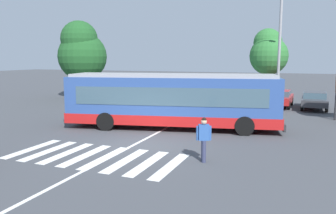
# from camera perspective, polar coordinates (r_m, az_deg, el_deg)

# --- Properties ---
(ground_plane) EXTENTS (160.00, 160.00, 0.00)m
(ground_plane) POSITION_cam_1_polar(r_m,az_deg,el_deg) (15.38, -4.75, -6.55)
(ground_plane) COLOR #424449
(city_transit_bus) EXTENTS (12.10, 4.98, 3.06)m
(city_transit_bus) POSITION_cam_1_polar(r_m,az_deg,el_deg) (18.82, 0.71, 1.14)
(city_transit_bus) COLOR black
(city_transit_bus) RESTS_ON ground_plane
(pedestrian_crossing_street) EXTENTS (0.54, 0.40, 1.72)m
(pedestrian_crossing_street) POSITION_cam_1_polar(r_m,az_deg,el_deg) (12.87, 6.07, -5.07)
(pedestrian_crossing_street) COLOR #333856
(pedestrian_crossing_street) RESTS_ON ground_plane
(parked_car_champagne) EXTENTS (2.12, 4.61, 1.35)m
(parked_car_champagne) POSITION_cam_1_polar(r_m,az_deg,el_deg) (31.42, -1.52, 2.51)
(parked_car_champagne) COLOR black
(parked_car_champagne) RESTS_ON ground_plane
(parked_car_silver) EXTENTS (1.95, 4.54, 1.35)m
(parked_car_silver) POSITION_cam_1_polar(r_m,az_deg,el_deg) (30.17, 2.61, 2.26)
(parked_car_silver) COLOR black
(parked_car_silver) RESTS_ON ground_plane
(parked_car_teal) EXTENTS (1.93, 4.53, 1.35)m
(parked_car_teal) POSITION_cam_1_polar(r_m,az_deg,el_deg) (29.25, 7.66, 2.01)
(parked_car_teal) COLOR black
(parked_car_teal) RESTS_ON ground_plane
(parked_car_white) EXTENTS (2.00, 4.57, 1.35)m
(parked_car_white) POSITION_cam_1_polar(r_m,az_deg,el_deg) (28.54, 13.04, 1.71)
(parked_car_white) COLOR black
(parked_car_white) RESTS_ON ground_plane
(parked_car_red) EXTENTS (2.04, 4.58, 1.35)m
(parked_car_red) POSITION_cam_1_polar(r_m,az_deg,el_deg) (28.80, 18.38, 1.56)
(parked_car_red) COLOR black
(parked_car_red) RESTS_ON ground_plane
(parked_car_charcoal) EXTENTS (1.94, 4.54, 1.35)m
(parked_car_charcoal) POSITION_cam_1_polar(r_m,az_deg,el_deg) (28.41, 23.55, 1.20)
(parked_car_charcoal) COLOR black
(parked_car_charcoal) RESTS_ON ground_plane
(twin_arm_street_lamp) EXTENTS (5.36, 0.32, 10.08)m
(twin_arm_street_lamp) POSITION_cam_1_polar(r_m,az_deg,el_deg) (25.99, 18.50, 12.83)
(twin_arm_street_lamp) COLOR #939399
(twin_arm_street_lamp) RESTS_ON ground_plane
(background_tree_left) EXTENTS (4.73, 4.73, 7.51)m
(background_tree_left) POSITION_cam_1_polar(r_m,az_deg,el_deg) (34.37, -14.44, 9.09)
(background_tree_left) COLOR brown
(background_tree_left) RESTS_ON ground_plane
(background_tree_right) EXTENTS (3.28, 3.28, 6.49)m
(background_tree_right) POSITION_cam_1_polar(r_m,az_deg,el_deg) (30.78, 16.64, 8.88)
(background_tree_right) COLOR brown
(background_tree_right) RESTS_ON ground_plane
(crosswalk_painted_stripes) EXTENTS (6.95, 3.25, 0.01)m
(crosswalk_painted_stripes) POSITION_cam_1_polar(r_m,az_deg,el_deg) (14.00, -12.20, -8.20)
(crosswalk_painted_stripes) COLOR silver
(crosswalk_painted_stripes) RESTS_ON ground_plane
(lane_center_line) EXTENTS (0.16, 24.00, 0.01)m
(lane_center_line) POSITION_cam_1_polar(r_m,az_deg,el_deg) (17.27, -2.78, -4.87)
(lane_center_line) COLOR silver
(lane_center_line) RESTS_ON ground_plane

